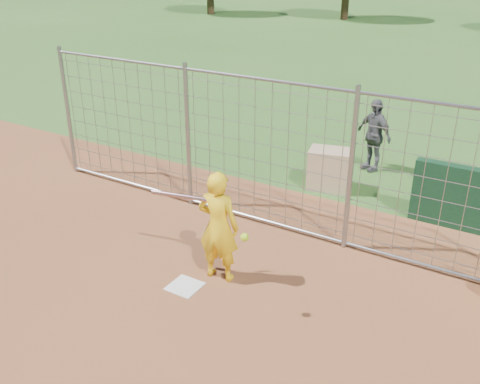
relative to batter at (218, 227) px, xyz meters
The scene contains 7 objects.
ground 0.91m from the batter, 134.73° to the right, with size 100.00×100.00×0.00m, color #2D591E.
home_plate 0.98m from the batter, 119.73° to the right, with size 0.43×0.43×0.02m, color silver.
batter is the anchor object (origin of this frame).
bystander_b 5.13m from the batter, 84.26° to the left, with size 0.90×0.37×1.53m, color #525257.
equipment_bin 3.74m from the batter, 87.98° to the left, with size 0.80×0.55×0.80m, color tan.
equipment_in_play 0.51m from the batter, 128.18° to the right, with size 1.73×0.54×0.19m.
backstop_fence 1.80m from the batter, 98.87° to the left, with size 9.08×0.08×2.60m.
Camera 1 is at (3.91, -5.13, 4.37)m, focal length 40.00 mm.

